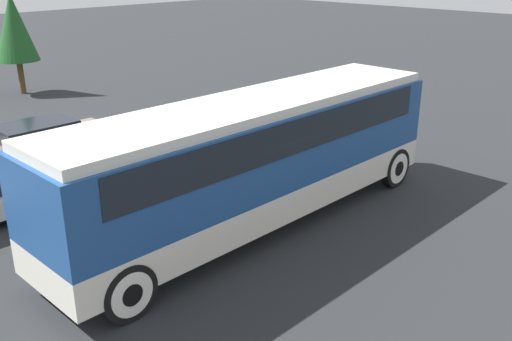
% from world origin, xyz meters
% --- Properties ---
extents(ground_plane, '(120.00, 120.00, 0.00)m').
position_xyz_m(ground_plane, '(0.00, 0.00, 0.00)').
color(ground_plane, '#26282B').
extents(tour_bus, '(11.36, 2.55, 3.28)m').
position_xyz_m(tour_bus, '(0.10, 0.00, 1.99)').
color(tour_bus, silver).
rests_on(tour_bus, ground_plane).
extents(parked_car_mid, '(4.56, 1.80, 1.33)m').
position_xyz_m(parked_car_mid, '(4.93, 6.81, 0.67)').
color(parked_car_mid, '#2D5638').
rests_on(parked_car_mid, ground_plane).
extents(parked_car_far, '(4.71, 1.86, 1.29)m').
position_xyz_m(parked_car_far, '(-1.45, 8.63, 0.65)').
color(parked_car_far, '#7A6B5B').
rests_on(parked_car_far, ground_plane).
extents(tree_center, '(2.02, 2.02, 4.83)m').
position_xyz_m(tree_center, '(2.43, 18.56, 3.20)').
color(tree_center, brown).
rests_on(tree_center, ground_plane).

